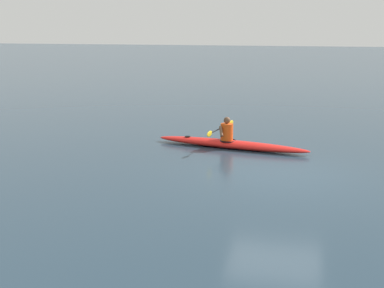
{
  "coord_description": "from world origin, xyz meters",
  "views": [
    {
      "loc": [
        -0.72,
        13.14,
        3.84
      ],
      "look_at": [
        1.84,
        1.94,
        1.17
      ],
      "focal_mm": 48.72,
      "sensor_mm": 36.0,
      "label": 1
    }
  ],
  "objects": [
    {
      "name": "kayak",
      "position": [
        1.64,
        -2.69,
        0.13
      ],
      "size": [
        5.03,
        1.52,
        0.25
      ],
      "color": "red",
      "rests_on": "ground"
    },
    {
      "name": "ground_plane",
      "position": [
        0.0,
        0.0,
        0.0
      ],
      "size": [
        160.0,
        160.0,
        0.0
      ],
      "primitive_type": "plane",
      "color": "#233847"
    },
    {
      "name": "kayaker",
      "position": [
        1.8,
        -2.72,
        0.56
      ],
      "size": [
        0.63,
        2.28,
        0.73
      ],
      "color": "#E04C14",
      "rests_on": "kayak"
    }
  ]
}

